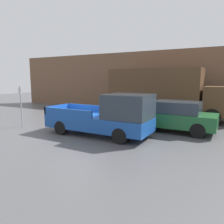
{
  "coord_description": "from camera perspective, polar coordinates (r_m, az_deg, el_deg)",
  "views": [
    {
      "loc": [
        7.45,
        -9.26,
        2.92
      ],
      "look_at": [
        1.73,
        1.12,
        1.09
      ],
      "focal_mm": 35.0,
      "sensor_mm": 36.0,
      "label": 1
    }
  ],
  "objects": [
    {
      "name": "ground_plane",
      "position": [
        12.24,
        -9.72,
        -5.13
      ],
      "size": [
        60.0,
        60.0,
        0.0
      ],
      "primitive_type": "plane",
      "color": "#4C4C4F"
    },
    {
      "name": "building_wall",
      "position": [
        20.03,
        7.09,
        7.93
      ],
      "size": [
        28.0,
        0.15,
        5.28
      ],
      "color": "brown",
      "rests_on": "ground"
    },
    {
      "name": "pickup_truck",
      "position": [
        11.0,
        -1.21,
        -1.27
      ],
      "size": [
        5.56,
        2.02,
        2.17
      ],
      "color": "#194799",
      "rests_on": "ground"
    },
    {
      "name": "car",
      "position": [
        12.5,
        16.1,
        -1.05
      ],
      "size": [
        4.38,
        1.93,
        1.68
      ],
      "color": "#1E592D",
      "rests_on": "ground"
    },
    {
      "name": "delivery_truck",
      "position": [
        16.35,
        13.23,
        5.11
      ],
      "size": [
        8.63,
        2.38,
        3.61
      ],
      "color": "#4C331E",
      "rests_on": "ground"
    },
    {
      "name": "parking_sign",
      "position": [
        14.12,
        -22.69,
        1.88
      ],
      "size": [
        0.3,
        0.07,
        2.46
      ],
      "color": "gray",
      "rests_on": "ground"
    }
  ]
}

